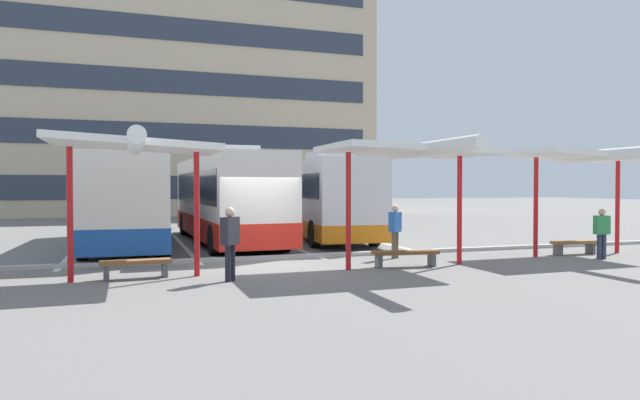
{
  "coord_description": "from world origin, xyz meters",
  "views": [
    {
      "loc": [
        -3.8,
        -15.75,
        2.21
      ],
      "look_at": [
        2.55,
        2.92,
        1.74
      ],
      "focal_mm": 31.72,
      "sensor_mm": 36.0,
      "label": 1
    }
  ],
  "objects_px": {
    "coach_bus_0": "(129,201)",
    "waiting_shelter_3": "(585,158)",
    "bench_3": "(574,244)",
    "waiting_passenger_3": "(230,238)",
    "coach_bus_1": "(226,199)",
    "waiting_shelter_2": "(411,153)",
    "waiting_passenger_1": "(395,228)",
    "bench_2": "(405,255)",
    "bench_1": "(136,265)",
    "waiting_shelter_1": "(135,148)",
    "coach_bus_2": "(322,199)",
    "waiting_passenger_2": "(602,231)"
  },
  "relations": [
    {
      "from": "waiting_shelter_2",
      "to": "coach_bus_1",
      "type": "bearing_deg",
      "value": 111.77
    },
    {
      "from": "bench_3",
      "to": "waiting_passenger_1",
      "type": "bearing_deg",
      "value": 170.92
    },
    {
      "from": "coach_bus_1",
      "to": "bench_3",
      "type": "distance_m",
      "value": 12.77
    },
    {
      "from": "waiting_shelter_2",
      "to": "waiting_shelter_3",
      "type": "height_order",
      "value": "waiting_shelter_3"
    },
    {
      "from": "waiting_shelter_3",
      "to": "bench_2",
      "type": "bearing_deg",
      "value": -176.38
    },
    {
      "from": "bench_3",
      "to": "waiting_passenger_3",
      "type": "height_order",
      "value": "waiting_passenger_3"
    },
    {
      "from": "waiting_shelter_2",
      "to": "waiting_passenger_3",
      "type": "height_order",
      "value": "waiting_shelter_2"
    },
    {
      "from": "coach_bus_1",
      "to": "waiting_shelter_1",
      "type": "distance_m",
      "value": 9.36
    },
    {
      "from": "waiting_shelter_3",
      "to": "coach_bus_1",
      "type": "bearing_deg",
      "value": 141.15
    },
    {
      "from": "coach_bus_1",
      "to": "bench_1",
      "type": "xyz_separation_m",
      "value": [
        -3.53,
        -8.21,
        -1.37
      ]
    },
    {
      "from": "waiting_shelter_2",
      "to": "waiting_passenger_2",
      "type": "bearing_deg",
      "value": -0.98
    },
    {
      "from": "waiting_shelter_1",
      "to": "bench_1",
      "type": "height_order",
      "value": "waiting_shelter_1"
    },
    {
      "from": "coach_bus_0",
      "to": "waiting_shelter_3",
      "type": "xyz_separation_m",
      "value": [
        13.75,
        -7.91,
        1.45
      ]
    },
    {
      "from": "bench_3",
      "to": "waiting_passenger_3",
      "type": "distance_m",
      "value": 11.66
    },
    {
      "from": "bench_3",
      "to": "waiting_passenger_3",
      "type": "xyz_separation_m",
      "value": [
        -11.53,
        -1.61,
        0.68
      ]
    },
    {
      "from": "bench_1",
      "to": "waiting_shelter_3",
      "type": "relative_size",
      "value": 0.35
    },
    {
      "from": "coach_bus_1",
      "to": "bench_1",
      "type": "height_order",
      "value": "coach_bus_1"
    },
    {
      "from": "bench_2",
      "to": "waiting_shelter_3",
      "type": "height_order",
      "value": "waiting_shelter_3"
    },
    {
      "from": "waiting_passenger_2",
      "to": "waiting_passenger_3",
      "type": "bearing_deg",
      "value": -177.98
    },
    {
      "from": "coach_bus_1",
      "to": "waiting_shelter_3",
      "type": "distance_m",
      "value": 13.02
    },
    {
      "from": "coach_bus_0",
      "to": "waiting_passenger_1",
      "type": "distance_m",
      "value": 10.18
    },
    {
      "from": "bench_2",
      "to": "bench_1",
      "type": "bearing_deg",
      "value": 177.38
    },
    {
      "from": "waiting_passenger_2",
      "to": "coach_bus_2",
      "type": "bearing_deg",
      "value": 122.38
    },
    {
      "from": "waiting_passenger_2",
      "to": "bench_2",
      "type": "bearing_deg",
      "value": 176.47
    },
    {
      "from": "coach_bus_2",
      "to": "bench_2",
      "type": "relative_size",
      "value": 5.51
    },
    {
      "from": "bench_3",
      "to": "waiting_passenger_3",
      "type": "relative_size",
      "value": 0.92
    },
    {
      "from": "coach_bus_2",
      "to": "bench_1",
      "type": "relative_size",
      "value": 6.22
    },
    {
      "from": "bench_2",
      "to": "waiting_passenger_2",
      "type": "xyz_separation_m",
      "value": [
        6.46,
        -0.4,
        0.53
      ]
    },
    {
      "from": "coach_bus_0",
      "to": "bench_3",
      "type": "bearing_deg",
      "value": -28.63
    },
    {
      "from": "coach_bus_0",
      "to": "coach_bus_1",
      "type": "distance_m",
      "value": 3.68
    },
    {
      "from": "waiting_shelter_1",
      "to": "waiting_passenger_3",
      "type": "relative_size",
      "value": 2.53
    },
    {
      "from": "coach_bus_0",
      "to": "bench_2",
      "type": "bearing_deg",
      "value": -49.14
    },
    {
      "from": "coach_bus_1",
      "to": "waiting_shelter_2",
      "type": "distance_m",
      "value": 9.6
    },
    {
      "from": "coach_bus_1",
      "to": "waiting_passenger_3",
      "type": "bearing_deg",
      "value": -98.82
    },
    {
      "from": "bench_1",
      "to": "waiting_passenger_2",
      "type": "xyz_separation_m",
      "value": [
        13.51,
        -0.72,
        0.53
      ]
    },
    {
      "from": "bench_1",
      "to": "bench_3",
      "type": "relative_size",
      "value": 1.04
    },
    {
      "from": "bench_2",
      "to": "waiting_shelter_3",
      "type": "distance_m",
      "value": 7.13
    },
    {
      "from": "coach_bus_2",
      "to": "bench_3",
      "type": "bearing_deg",
      "value": -53.42
    },
    {
      "from": "coach_bus_0",
      "to": "waiting_passenger_1",
      "type": "relative_size",
      "value": 6.92
    },
    {
      "from": "coach_bus_1",
      "to": "waiting_shelter_1",
      "type": "relative_size",
      "value": 2.63
    },
    {
      "from": "coach_bus_0",
      "to": "bench_3",
      "type": "height_order",
      "value": "coach_bus_0"
    },
    {
      "from": "waiting_shelter_1",
      "to": "waiting_passenger_1",
      "type": "xyz_separation_m",
      "value": [
        7.61,
        1.8,
        -2.16
      ]
    },
    {
      "from": "waiting_shelter_2",
      "to": "waiting_shelter_3",
      "type": "xyz_separation_m",
      "value": [
        6.56,
        0.7,
        -0.0
      ]
    },
    {
      "from": "coach_bus_0",
      "to": "waiting_shelter_1",
      "type": "height_order",
      "value": "coach_bus_0"
    },
    {
      "from": "coach_bus_2",
      "to": "waiting_passenger_3",
      "type": "distance_m",
      "value": 11.15
    },
    {
      "from": "coach_bus_2",
      "to": "coach_bus_0",
      "type": "bearing_deg",
      "value": -176.27
    },
    {
      "from": "bench_2",
      "to": "waiting_shelter_3",
      "type": "bearing_deg",
      "value": 3.62
    },
    {
      "from": "coach_bus_2",
      "to": "waiting_shelter_1",
      "type": "xyz_separation_m",
      "value": [
        -7.66,
        -8.86,
        1.43
      ]
    },
    {
      "from": "coach_bus_2",
      "to": "waiting_passenger_2",
      "type": "relative_size",
      "value": 6.75
    },
    {
      "from": "bench_1",
      "to": "bench_3",
      "type": "distance_m",
      "value": 13.62
    }
  ]
}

